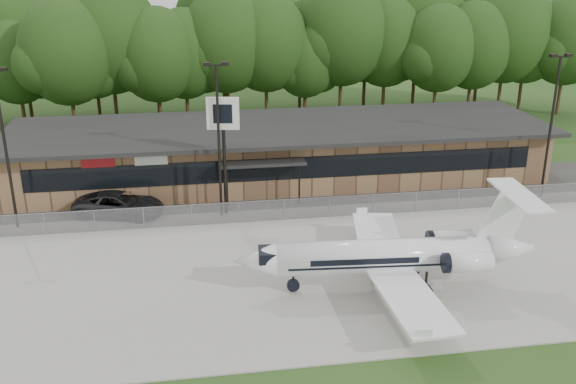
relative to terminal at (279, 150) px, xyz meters
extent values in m
plane|color=#28491A|center=(0.00, -23.94, -2.18)|extent=(160.00, 160.00, 0.00)
cube|color=#9E9B93|center=(0.00, -15.94, -2.14)|extent=(64.00, 18.00, 0.08)
cube|color=#383835|center=(0.00, -4.44, -2.15)|extent=(50.00, 9.00, 0.06)
cube|color=#906B48|center=(0.00, 0.06, -0.18)|extent=(40.00, 10.00, 4.00)
cube|color=black|center=(0.00, -4.96, 0.12)|extent=(36.00, 0.08, 1.60)
cube|color=black|center=(0.00, -0.44, 1.97)|extent=(41.00, 11.50, 0.30)
cube|color=black|center=(-2.00, -5.54, 0.82)|extent=(6.00, 1.60, 0.20)
cube|color=#A71419|center=(-13.00, -4.99, 1.22)|extent=(2.20, 0.06, 0.70)
cube|color=silver|center=(-9.50, -4.99, 1.22)|extent=(2.20, 0.06, 0.70)
cube|color=gray|center=(0.00, -8.94, -1.43)|extent=(46.00, 0.03, 1.50)
cube|color=gray|center=(0.00, -8.94, -0.68)|extent=(46.00, 0.04, 0.04)
cylinder|color=black|center=(-18.00, -7.44, 2.82)|extent=(0.18, 0.18, 10.00)
cube|color=black|center=(-17.45, -7.44, 7.94)|extent=(0.45, 0.30, 0.22)
cylinder|color=black|center=(-5.00, -7.44, 2.82)|extent=(0.18, 0.18, 10.00)
cube|color=black|center=(-5.00, -7.44, 7.87)|extent=(1.20, 0.12, 0.12)
cube|color=black|center=(-5.55, -7.44, 7.94)|extent=(0.45, 0.30, 0.22)
cube|color=black|center=(-4.45, -7.44, 7.94)|extent=(0.45, 0.30, 0.22)
cylinder|color=black|center=(18.00, -7.44, 2.82)|extent=(0.18, 0.18, 10.00)
cube|color=black|center=(18.00, -7.44, 7.87)|extent=(1.20, 0.12, 0.12)
cube|color=black|center=(17.45, -7.44, 7.94)|extent=(0.45, 0.30, 0.22)
cube|color=black|center=(18.55, -7.44, 7.94)|extent=(0.45, 0.30, 0.22)
cylinder|color=white|center=(2.59, -18.89, -0.31)|extent=(11.06, 2.58, 1.75)
cone|color=white|center=(-3.96, -18.39, -0.31)|extent=(2.32, 1.91, 1.75)
cone|color=white|center=(9.26, -19.40, -0.15)|extent=(2.54, 1.93, 1.75)
cube|color=white|center=(2.86, -22.54, -0.81)|extent=(2.90, 6.74, 0.13)
cube|color=white|center=(3.41, -15.33, -0.81)|extent=(2.90, 6.74, 0.13)
cylinder|color=white|center=(6.42, -20.56, -0.15)|extent=(2.48, 1.17, 0.99)
cylinder|color=white|center=(6.63, -17.83, -0.15)|extent=(2.48, 1.17, 0.99)
cube|color=white|center=(8.71, -19.36, 1.44)|extent=(2.70, 0.36, 3.30)
cube|color=white|center=(9.37, -19.41, 2.81)|extent=(1.80, 5.13, 0.11)
cube|color=black|center=(-3.20, -18.45, -0.01)|extent=(1.19, 1.39, 0.55)
cube|color=black|center=(4.56, -19.04, -1.79)|extent=(1.07, 2.69, 0.77)
cylinder|color=black|center=(-2.00, -18.54, -1.79)|extent=(0.71, 0.71, 0.24)
imported|color=#303032|center=(-11.72, -6.36, -1.36)|extent=(6.39, 4.16, 1.64)
cylinder|color=black|center=(-4.66, -7.14, 1.62)|extent=(0.27, 0.27, 7.59)
cube|color=silver|center=(-4.66, -7.14, 4.75)|extent=(2.10, 0.61, 2.09)
cube|color=black|center=(-4.68, -7.26, 4.75)|extent=(1.22, 0.26, 1.23)
camera|label=1|loc=(-6.87, -47.37, 14.12)|focal=40.00mm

